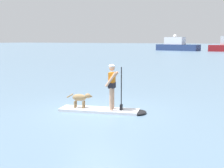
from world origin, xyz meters
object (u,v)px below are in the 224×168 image
at_px(dog, 81,98).
at_px(moored_boat_far_starboard, 177,46).
at_px(person_paddler, 112,84).
at_px(paddleboard, 105,110).

height_order(dog, moored_boat_far_starboard, moored_boat_far_starboard).
distance_m(person_paddler, dog, 1.35).
bearing_deg(person_paddler, moored_boat_far_starboard, 104.30).
bearing_deg(person_paddler, dog, -164.85).
bearing_deg(dog, paddleboard, 15.15).
xyz_separation_m(dog, moored_boat_far_starboard, (-14.95, 63.61, 0.74)).
relative_size(paddleboard, moored_boat_far_starboard, 0.31).
relative_size(person_paddler, moored_boat_far_starboard, 0.15).
relative_size(paddleboard, dog, 3.34).
bearing_deg(dog, moored_boat_far_starboard, 103.23).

